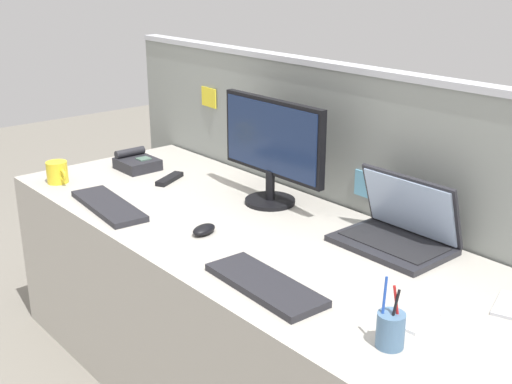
{
  "coord_description": "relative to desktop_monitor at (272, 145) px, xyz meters",
  "views": [
    {
      "loc": [
        1.68,
        -1.39,
        1.61
      ],
      "look_at": [
        0.0,
        0.05,
        0.83
      ],
      "focal_mm": 45.9,
      "sensor_mm": 36.0,
      "label": 1
    }
  ],
  "objects": [
    {
      "name": "laptop",
      "position": [
        0.58,
        0.05,
        -0.18
      ],
      "size": [
        0.37,
        0.26,
        0.24
      ],
      "color": "#232328",
      "rests_on": "desk"
    },
    {
      "name": "cubicle_divider",
      "position": [
        0.12,
        0.22,
        -0.32
      ],
      "size": [
        2.66,
        0.08,
        1.25
      ],
      "color": "gray",
      "rests_on": "ground_plane"
    },
    {
      "name": "pen_cup",
      "position": [
        0.96,
        -0.46,
        -0.19
      ],
      "size": [
        0.07,
        0.07,
        0.18
      ],
      "color": "#4C7093",
      "rests_on": "desk"
    },
    {
      "name": "keyboard_main",
      "position": [
        0.53,
        -0.49,
        -0.23
      ],
      "size": [
        0.41,
        0.17,
        0.02
      ],
      "primitive_type": "cube",
      "rotation": [
        0.0,
        0.0,
        -0.05
      ],
      "color": "#232328",
      "rests_on": "desk"
    },
    {
      "name": "cell_phone_silver_slab",
      "position": [
        1.04,
        -0.05,
        -0.23
      ],
      "size": [
        0.11,
        0.17,
        0.01
      ],
      "primitive_type": "cube",
      "rotation": [
        0.0,
        0.0,
        0.33
      ],
      "color": "#B7BAC1",
      "rests_on": "desk"
    },
    {
      "name": "coffee_mug",
      "position": [
        -0.78,
        -0.54,
        -0.19
      ],
      "size": [
        0.13,
        0.09,
        0.09
      ],
      "color": "yellow",
      "rests_on": "desk"
    },
    {
      "name": "tv_remote",
      "position": [
        -0.49,
        -0.16,
        -0.23
      ],
      "size": [
        0.12,
        0.17,
        0.02
      ],
      "primitive_type": "cube",
      "rotation": [
        0.0,
        0.0,
        0.46
      ],
      "color": "black",
      "rests_on": "desk"
    },
    {
      "name": "cell_phone_white_slab",
      "position": [
        0.93,
        -0.31,
        -0.23
      ],
      "size": [
        0.08,
        0.14,
        0.01
      ],
      "primitive_type": "cube",
      "rotation": [
        0.0,
        0.0,
        0.11
      ],
      "color": "silver",
      "rests_on": "desk"
    },
    {
      "name": "desk",
      "position": [
        0.12,
        -0.24,
        -0.59
      ],
      "size": [
        2.22,
        0.84,
        0.71
      ],
      "primitive_type": "cube",
      "color": "#ADA89E",
      "rests_on": "ground_plane"
    },
    {
      "name": "desktop_monitor",
      "position": [
        0.0,
        0.0,
        0.0
      ],
      "size": [
        0.53,
        0.2,
        0.41
      ],
      "color": "black",
      "rests_on": "desk"
    },
    {
      "name": "keyboard_spare",
      "position": [
        -0.36,
        -0.52,
        -0.23
      ],
      "size": [
        0.45,
        0.18,
        0.02
      ],
      "primitive_type": "cube",
      "rotation": [
        0.0,
        0.0,
        -0.09
      ],
      "color": "#232328",
      "rests_on": "desk"
    },
    {
      "name": "desk_phone",
      "position": [
        -0.74,
        -0.17,
        -0.21
      ],
      "size": [
        0.18,
        0.16,
        0.09
      ],
      "color": "#232328",
      "rests_on": "desk"
    },
    {
      "name": "computer_mouse_right_hand",
      "position": [
        0.08,
        -0.39,
        -0.22
      ],
      "size": [
        0.08,
        0.11,
        0.03
      ],
      "primitive_type": "ellipsoid",
      "rotation": [
        0.0,
        0.0,
        0.26
      ],
      "color": "black",
      "rests_on": "desk"
    }
  ]
}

